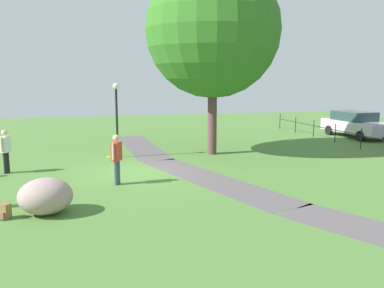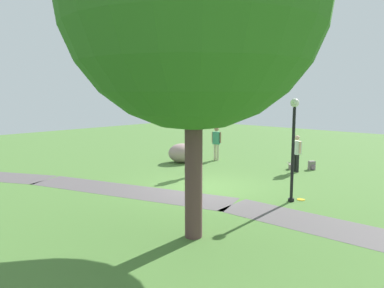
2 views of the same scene
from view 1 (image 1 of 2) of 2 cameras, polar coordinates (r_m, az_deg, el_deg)
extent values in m
plane|color=#4C7735|center=(15.87, -7.02, -3.89)|extent=(48.00, 48.00, 0.00)
cube|color=#595254|center=(21.82, -7.14, -0.30)|extent=(8.05, 1.90, 0.01)
cube|color=#595254|center=(14.63, 2.54, -4.94)|extent=(8.11, 3.94, 0.01)
cylinder|color=brown|center=(19.24, 2.84, 3.85)|extent=(0.43, 0.43, 3.57)
sphere|color=#326E22|center=(19.27, 2.93, 15.59)|extent=(6.15, 6.15, 6.15)
cylinder|color=black|center=(18.92, -10.30, -1.69)|extent=(0.20, 0.20, 0.10)
cylinder|color=black|center=(18.70, -10.43, 2.79)|extent=(0.10, 0.10, 3.08)
sphere|color=white|center=(18.59, -10.58, 7.94)|extent=(0.28, 0.28, 0.28)
ellipsoid|color=#A58782|center=(11.55, -19.76, -6.86)|extent=(1.31, 1.42, 0.97)
cylinder|color=black|center=(17.08, -24.32, -2.34)|extent=(0.13, 0.13, 0.80)
cylinder|color=black|center=(16.94, -24.61, -2.44)|extent=(0.13, 0.13, 0.80)
cube|color=silver|center=(16.89, -24.62, -0.06)|extent=(0.43, 0.36, 0.60)
cylinder|color=beige|center=(17.07, -24.23, 0.17)|extent=(0.08, 0.08, 0.53)
cylinder|color=beige|center=(16.71, -25.04, -0.06)|extent=(0.08, 0.08, 0.53)
sphere|color=beige|center=(16.84, -24.72, 1.42)|extent=(0.22, 0.22, 0.22)
cylinder|color=#43525E|center=(14.00, -10.57, -4.00)|extent=(0.13, 0.13, 0.83)
cylinder|color=#43525E|center=(14.13, -10.26, -3.86)|extent=(0.13, 0.13, 0.83)
cube|color=#BF3A2B|center=(13.92, -10.50, -1.01)|extent=(0.43, 0.40, 0.62)
cylinder|color=#E5B196|center=(13.73, -10.95, -1.02)|extent=(0.08, 0.08, 0.55)
cylinder|color=#E5B196|center=(14.10, -10.07, -0.72)|extent=(0.08, 0.08, 0.55)
sphere|color=#E5B196|center=(13.85, -10.55, 0.84)|extent=(0.23, 0.23, 0.23)
cube|color=olive|center=(11.64, -24.69, -8.52)|extent=(0.32, 0.34, 0.40)
cube|color=brown|center=(11.57, -25.10, -9.06)|extent=(0.16, 0.20, 0.18)
cylinder|color=gold|center=(19.06, -11.46, -1.77)|extent=(0.26, 0.26, 0.02)
cylinder|color=black|center=(29.80, 12.17, 3.11)|extent=(0.05, 0.05, 1.05)
cylinder|color=black|center=(27.88, 14.24, 2.63)|extent=(0.05, 0.05, 1.05)
cylinder|color=black|center=(26.00, 16.61, 2.07)|extent=(0.05, 0.05, 1.05)
cylinder|color=black|center=(24.18, 19.35, 1.43)|extent=(0.05, 0.05, 1.05)
cylinder|color=black|center=(22.42, 22.52, 0.67)|extent=(0.05, 0.05, 1.05)
cube|color=silver|center=(26.81, 21.97, 2.26)|extent=(4.68, 2.10, 0.70)
cube|color=#273D41|center=(26.95, 21.67, 3.66)|extent=(2.48, 1.82, 0.56)
cylinder|color=black|center=(25.19, 22.42, 1.02)|extent=(0.61, 0.19, 0.60)
cylinder|color=black|center=(28.51, 21.49, 1.96)|extent=(0.61, 0.19, 0.60)
cylinder|color=black|center=(27.37, 18.54, 1.84)|extent=(0.61, 0.19, 0.60)
camera|label=2|loc=(27.22, 12.28, 8.91)|focal=35.07mm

